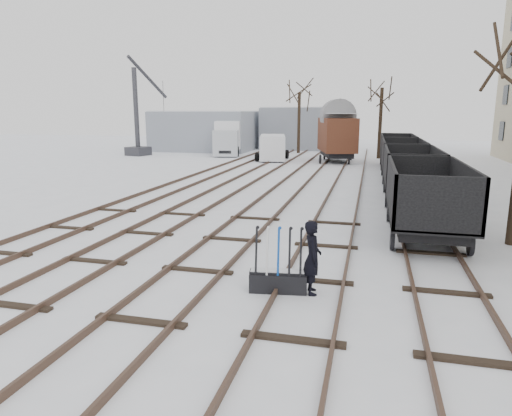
{
  "coord_description": "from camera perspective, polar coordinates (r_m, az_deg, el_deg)",
  "views": [
    {
      "loc": [
        4.2,
        -10.43,
        4.03
      ],
      "look_at": [
        0.93,
        2.51,
        1.2
      ],
      "focal_mm": 32.0,
      "sensor_mm": 36.0,
      "label": 1
    }
  ],
  "objects": [
    {
      "name": "freight_wagon_b",
      "position": [
        22.16,
        18.74,
        3.25
      ],
      "size": [
        2.34,
        5.85,
        2.39
      ],
      "color": "black",
      "rests_on": "ground"
    },
    {
      "name": "freight_wagon_d",
      "position": [
        34.85,
        17.2,
        6.31
      ],
      "size": [
        2.34,
        5.85,
        2.39
      ],
      "color": "black",
      "rests_on": "ground"
    },
    {
      "name": "panel_van",
      "position": [
        38.78,
        2.08,
        7.61
      ],
      "size": [
        2.97,
        5.05,
        2.09
      ],
      "rotation": [
        0.0,
        0.0,
        0.21
      ],
      "color": "white",
      "rests_on": "ground"
    },
    {
      "name": "ground",
      "position": [
        11.95,
        -7.35,
        -7.85
      ],
      "size": [
        120.0,
        120.0,
        0.0
      ],
      "primitive_type": "plane",
      "color": "white",
      "rests_on": "ground"
    },
    {
      "name": "tracks",
      "position": [
        24.79,
        4.26,
        2.76
      ],
      "size": [
        13.9,
        52.0,
        0.16
      ],
      "color": "black",
      "rests_on": "ground"
    },
    {
      "name": "lorry",
      "position": [
        44.02,
        -3.5,
        8.82
      ],
      "size": [
        3.25,
        7.21,
        3.15
      ],
      "rotation": [
        0.0,
        0.0,
        0.22
      ],
      "color": "black",
      "rests_on": "ground"
    },
    {
      "name": "freight_wagon_c",
      "position": [
        28.49,
        17.8,
        5.12
      ],
      "size": [
        2.34,
        5.85,
        2.39
      ],
      "color": "black",
      "rests_on": "ground"
    },
    {
      "name": "tree_far_left",
      "position": [
        45.44,
        5.38,
        10.52
      ],
      "size": [
        0.3,
        0.3,
        5.84
      ],
      "primitive_type": "cylinder",
      "color": "black",
      "rests_on": "ground"
    },
    {
      "name": "shed_left",
      "position": [
        49.55,
        -6.22,
        9.62
      ],
      "size": [
        10.0,
        8.0,
        4.1
      ],
      "color": "#8B929D",
      "rests_on": "ground"
    },
    {
      "name": "ground_frame",
      "position": [
        10.51,
        2.8,
        -8.93
      ],
      "size": [
        1.34,
        0.59,
        1.49
      ],
      "rotation": [
        0.0,
        0.0,
        0.13
      ],
      "color": "black",
      "rests_on": "ground"
    },
    {
      "name": "tree_far_right",
      "position": [
        41.4,
        15.26,
        10.15
      ],
      "size": [
        0.3,
        0.3,
        6.02
      ],
      "primitive_type": "cylinder",
      "color": "black",
      "rests_on": "ground"
    },
    {
      "name": "freight_wagon_a",
      "position": [
        15.88,
        20.41,
        -0.11
      ],
      "size": [
        2.34,
        5.85,
        2.39
      ],
      "color": "black",
      "rests_on": "ground"
    },
    {
      "name": "worker",
      "position": [
        10.3,
        7.06,
        -6.15
      ],
      "size": [
        0.54,
        0.69,
        1.68
      ],
      "primitive_type": "imported",
      "rotation": [
        0.0,
        0.0,
        1.81
      ],
      "color": "black",
      "rests_on": "ground"
    },
    {
      "name": "crane",
      "position": [
        44.45,
        -14.51,
        9.44
      ],
      "size": [
        2.19,
        5.35,
        8.96
      ],
      "rotation": [
        0.0,
        0.0,
        -0.26
      ],
      "color": "#313137",
      "rests_on": "ground"
    },
    {
      "name": "shed_right",
      "position": [
        51.12,
        5.03,
        9.93
      ],
      "size": [
        7.0,
        6.0,
        4.5
      ],
      "color": "#8B929D",
      "rests_on": "ground"
    },
    {
      "name": "box_van_wagon",
      "position": [
        37.87,
        10.1,
        9.13
      ],
      "size": [
        3.87,
        5.61,
        3.9
      ],
      "rotation": [
        0.0,
        0.0,
        0.25
      ],
      "color": "black",
      "rests_on": "ground"
    }
  ]
}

